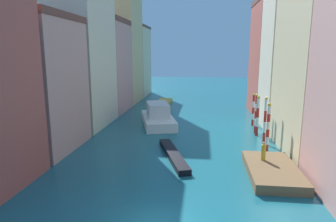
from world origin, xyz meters
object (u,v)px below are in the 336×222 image
object	(u,v)px
waterfront_dock	(272,171)
mooring_pole_1	(265,120)
mooring_pole_2	(257,115)
motorboat_0	(163,103)
person_on_dock	(263,152)
gondola_black	(173,155)
mooring_pole_0	(268,127)
mooring_pole_4	(253,109)
mooring_pole_3	(256,113)
vaporetto_white	(158,117)

from	to	relation	value
waterfront_dock	mooring_pole_1	xyz separation A→B (m)	(0.96, 8.09, 2.10)
waterfront_dock	mooring_pole_2	size ratio (longest dim) A/B	1.53
motorboat_0	person_on_dock	bearing A→B (deg)	-67.43
person_on_dock	gondola_black	bearing A→B (deg)	167.45
waterfront_dock	mooring_pole_0	distance (m)	5.87
mooring_pole_4	motorboat_0	xyz separation A→B (m)	(-13.37, 13.88, -1.79)
motorboat_0	mooring_pole_2	bearing A→B (deg)	-55.13
gondola_black	motorboat_0	world-z (taller)	motorboat_0
mooring_pole_4	gondola_black	size ratio (longest dim) A/B	0.50
gondola_black	mooring_pole_0	bearing A→B (deg)	16.53
person_on_dock	mooring_pole_0	size ratio (longest dim) A/B	0.33
mooring_pole_3	vaporetto_white	distance (m)	12.16
vaporetto_white	gondola_black	bearing A→B (deg)	-75.12
gondola_black	person_on_dock	bearing A→B (deg)	-12.55
mooring_pole_2	vaporetto_white	size ratio (longest dim) A/B	0.47
waterfront_dock	motorboat_0	xyz separation A→B (m)	(-12.28, 29.75, -0.01)
mooring_pole_0	mooring_pole_2	bearing A→B (deg)	89.60
mooring_pole_1	mooring_pole_4	world-z (taller)	mooring_pole_1
mooring_pole_0	motorboat_0	world-z (taller)	mooring_pole_0
mooring_pole_1	vaporetto_white	world-z (taller)	mooring_pole_1
waterfront_dock	person_on_dock	bearing A→B (deg)	109.33
mooring_pole_0	mooring_pole_4	distance (m)	10.42
mooring_pole_1	gondola_black	distance (m)	10.43
gondola_black	motorboat_0	distance (m)	27.19
person_on_dock	mooring_pole_4	size ratio (longest dim) A/B	0.36
mooring_pole_1	waterfront_dock	bearing A→B (deg)	-96.73
mooring_pole_3	gondola_black	distance (m)	12.81
mooring_pole_4	motorboat_0	bearing A→B (deg)	133.94
mooring_pole_3	motorboat_0	distance (m)	21.97
vaporetto_white	motorboat_0	xyz separation A→B (m)	(-1.27, 14.84, -0.72)
mooring_pole_0	vaporetto_white	xyz separation A→B (m)	(-11.72, 9.46, -1.32)
waterfront_dock	mooring_pole_4	bearing A→B (deg)	86.08
vaporetto_white	motorboat_0	size ratio (longest dim) A/B	1.27
waterfront_dock	person_on_dock	distance (m)	1.72
waterfront_dock	mooring_pole_1	distance (m)	8.42
mooring_pole_0	gondola_black	xyz separation A→B (m)	(-8.54, -2.53, -2.13)
person_on_dock	gondola_black	distance (m)	7.65
mooring_pole_3	motorboat_0	bearing A→B (deg)	126.62
mooring_pole_0	mooring_pole_1	xyz separation A→B (m)	(0.25, 2.63, 0.08)
vaporetto_white	mooring_pole_4	bearing A→B (deg)	4.52
mooring_pole_1	mooring_pole_0	bearing A→B (deg)	-95.32
mooring_pole_2	mooring_pole_4	size ratio (longest dim) A/B	1.09
waterfront_dock	mooring_pole_3	bearing A→B (deg)	86.40
mooring_pole_2	mooring_pole_0	bearing A→B (deg)	-90.40
gondola_black	mooring_pole_2	bearing A→B (deg)	43.45
vaporetto_white	motorboat_0	world-z (taller)	vaporetto_white
motorboat_0	vaporetto_white	bearing A→B (deg)	-85.11
waterfront_dock	gondola_black	world-z (taller)	waterfront_dock
waterfront_dock	motorboat_0	world-z (taller)	waterfront_dock
mooring_pole_3	motorboat_0	world-z (taller)	mooring_pole_3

